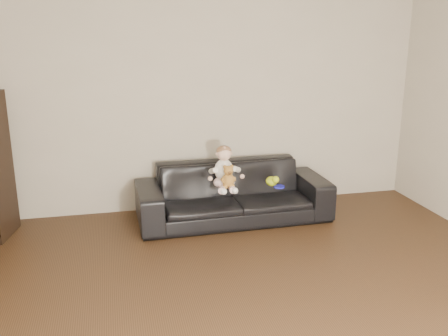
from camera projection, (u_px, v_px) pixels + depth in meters
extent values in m
plane|color=#B4AB97|center=(206.00, 96.00, 5.62)|extent=(5.00, 0.00, 5.00)
imported|color=black|center=(233.00, 193.00, 5.47)|extent=(2.10, 0.85, 0.61)
ellipsoid|color=#F8D1D2|center=(224.00, 182.00, 5.30)|extent=(0.27, 0.25, 0.12)
ellipsoid|color=white|center=(224.00, 170.00, 5.28)|extent=(0.23, 0.20, 0.24)
sphere|color=beige|center=(224.00, 153.00, 5.21)|extent=(0.19, 0.19, 0.16)
ellipsoid|color=#8C603F|center=(224.00, 151.00, 5.22)|extent=(0.19, 0.19, 0.11)
cylinder|color=#F8D1D2|center=(223.00, 189.00, 5.16)|extent=(0.11, 0.20, 0.08)
cylinder|color=#F8D1D2|center=(232.00, 188.00, 5.18)|extent=(0.11, 0.20, 0.08)
sphere|color=white|center=(224.00, 192.00, 5.06)|extent=(0.08, 0.08, 0.06)
sphere|color=white|center=(235.00, 191.00, 5.09)|extent=(0.08, 0.08, 0.06)
cylinder|color=white|center=(213.00, 171.00, 5.20)|extent=(0.09, 0.17, 0.11)
cylinder|color=white|center=(236.00, 169.00, 5.25)|extent=(0.09, 0.17, 0.11)
ellipsoid|color=#A06F2D|center=(228.00, 180.00, 5.15)|extent=(0.16, 0.15, 0.15)
sphere|color=#A06F2D|center=(229.00, 171.00, 5.10)|extent=(0.13, 0.13, 0.10)
sphere|color=#A06F2D|center=(225.00, 167.00, 5.09)|extent=(0.05, 0.05, 0.04)
sphere|color=#A06F2D|center=(232.00, 167.00, 5.11)|extent=(0.05, 0.05, 0.04)
sphere|color=#593819|center=(230.00, 173.00, 5.06)|extent=(0.05, 0.05, 0.04)
ellipsoid|color=#B6D018|center=(272.00, 181.00, 5.37)|extent=(0.17, 0.19, 0.10)
sphere|color=red|center=(274.00, 181.00, 5.43)|extent=(0.10, 0.10, 0.07)
cylinder|color=#1A1BD7|center=(279.00, 187.00, 5.33)|extent=(0.13, 0.13, 0.02)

